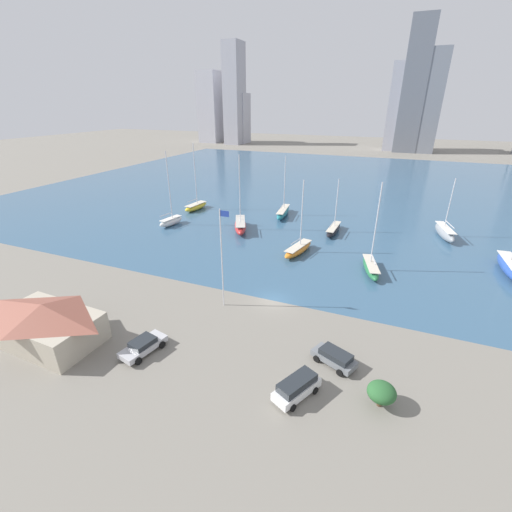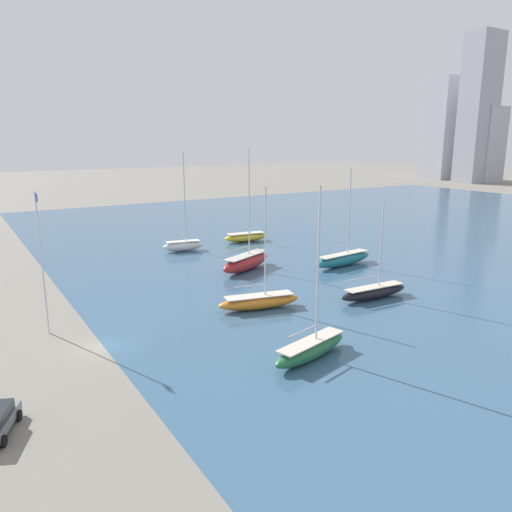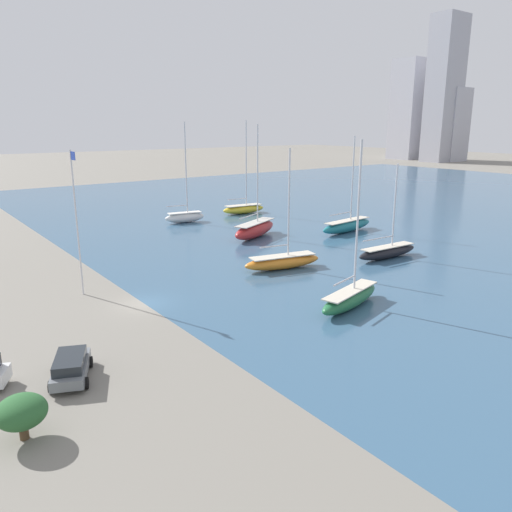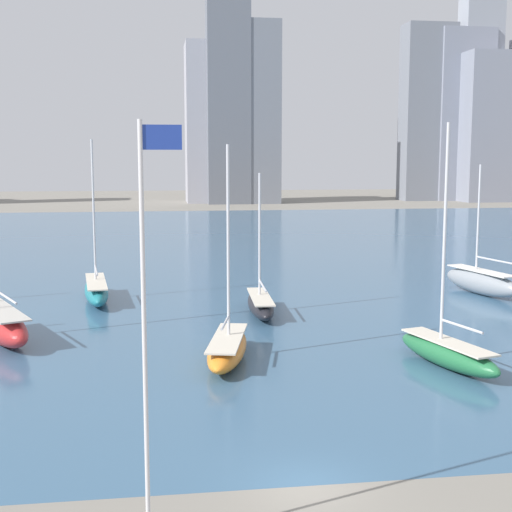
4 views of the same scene
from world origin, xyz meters
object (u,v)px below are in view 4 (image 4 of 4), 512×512
Objects in this scene: flag_pole at (146,326)px; sailboat_gray at (481,281)px; sailboat_red at (1,324)px; sailboat_orange at (227,347)px; sailboat_teal at (96,290)px; sailboat_black at (260,304)px; sailboat_green at (447,352)px.

flag_pole is 47.39m from sailboat_gray.
flag_pole is 0.86× the size of sailboat_red.
flag_pole is 21.05m from sailboat_orange.
sailboat_red is 39.67m from sailboat_gray.
sailboat_teal is 21.35m from sailboat_orange.
sailboat_black is 0.72× the size of sailboat_red.
sailboat_teal is 1.06× the size of sailboat_orange.
sailboat_black is 14.52m from sailboat_teal.
sailboat_teal reaches higher than sailboat_orange.
sailboat_gray is 23.77m from sailboat_green.
sailboat_gray is (20.27, 5.36, 0.34)m from sailboat_black.
sailboat_black is at bearing 104.27° from sailboat_green.
sailboat_gray is at bearing 52.91° from flag_pole.
sailboat_red is at bearing -159.60° from sailboat_black.
sailboat_teal is (-33.06, 1.51, -0.18)m from sailboat_gray.
sailboat_red reaches higher than sailboat_black.
sailboat_gray is at bearing 17.38° from sailboat_black.
sailboat_orange reaches higher than sailboat_black.
sailboat_green reaches higher than flag_pole.
sailboat_gray is at bearing -9.05° from sailboat_teal.
sailboat_gray is 0.84× the size of sailboat_teal.
flag_pole is 1.14× the size of sailboat_gray.
sailboat_black is 0.85× the size of sailboat_orange.
sailboat_black is at bearing -177.87° from sailboat_gray.
flag_pole is at bearing -139.75° from sailboat_gray.
sailboat_green is at bearing -0.50° from sailboat_orange.
sailboat_teal reaches higher than sailboat_gray.
sailboat_red is 1.12× the size of sailboat_teal.
sailboat_green is 30.71m from sailboat_teal.
sailboat_green is (26.30, -9.55, -0.24)m from sailboat_red.
sailboat_green is (8.49, -15.28, 0.09)m from sailboat_black.
sailboat_red is at bearing -176.44° from sailboat_gray.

